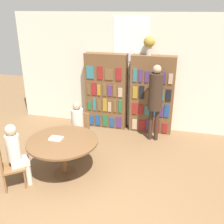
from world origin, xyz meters
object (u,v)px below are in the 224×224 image
at_px(chair_near_camera, 8,164).
at_px(flower_vase, 149,43).
at_px(bookshelf_right, 152,95).
at_px(chair_left_side, 80,130).
at_px(reading_table, 63,145).
at_px(librarian_standing, 156,95).
at_px(seated_reader_left, 77,125).
at_px(seated_reader_right, 16,152).
at_px(bookshelf_left, 106,91).

bearing_deg(chair_near_camera, flower_vase, 107.24).
height_order(bookshelf_right, chair_left_side, bookshelf_right).
xyz_separation_m(reading_table, librarian_standing, (1.54, 1.91, 0.54)).
relative_size(bookshelf_right, reading_table, 1.48).
distance_m(bookshelf_right, chair_left_side, 2.08).
distance_m(reading_table, librarian_standing, 2.51).
bearing_deg(seated_reader_left, seated_reader_right, 63.05).
height_order(chair_left_side, seated_reader_left, seated_reader_left).
distance_m(chair_near_camera, seated_reader_right, 0.28).
bearing_deg(bookshelf_right, flower_vase, 178.06).
bearing_deg(seated_reader_right, chair_near_camera, -90.00).
xyz_separation_m(bookshelf_left, seated_reader_right, (-0.84, -2.94, -0.30)).
height_order(bookshelf_left, bookshelf_right, same).
distance_m(bookshelf_right, chair_near_camera, 3.80).
bearing_deg(seated_reader_left, bookshelf_right, -135.36).
bearing_deg(reading_table, librarian_standing, 51.11).
relative_size(flower_vase, librarian_standing, 0.24).
xyz_separation_m(bookshelf_left, bookshelf_right, (1.22, -0.00, -0.00)).
height_order(seated_reader_left, librarian_standing, librarian_standing).
bearing_deg(bookshelf_left, chair_near_camera, -107.83).
bearing_deg(flower_vase, bookshelf_right, -1.94).
xyz_separation_m(chair_left_side, seated_reader_right, (-0.61, -1.54, 0.22)).
distance_m(seated_reader_left, seated_reader_right, 1.50).
bearing_deg(librarian_standing, seated_reader_right, -132.04).
relative_size(chair_near_camera, seated_reader_left, 0.72).
relative_size(flower_vase, reading_table, 0.33).
xyz_separation_m(flower_vase, chair_near_camera, (-2.06, -3.06, -1.81)).
distance_m(bookshelf_right, seated_reader_left, 2.16).
xyz_separation_m(bookshelf_right, reading_table, (-1.41, -2.41, -0.36)).
bearing_deg(chair_left_side, bookshelf_left, -102.22).
xyz_separation_m(bookshelf_left, reading_table, (-0.18, -2.41, -0.36)).
distance_m(bookshelf_left, seated_reader_left, 1.62).
height_order(seated_reader_left, seated_reader_right, seated_reader_right).
xyz_separation_m(bookshelf_right, librarian_standing, (0.13, -0.50, 0.18)).
distance_m(reading_table, seated_reader_right, 0.84).
bearing_deg(chair_near_camera, chair_left_side, 117.00).
xyz_separation_m(chair_near_camera, seated_reader_left, (0.76, 1.48, 0.21)).
height_order(flower_vase, reading_table, flower_vase).
relative_size(bookshelf_right, seated_reader_left, 1.65).
bearing_deg(librarian_standing, chair_near_camera, -132.52).
bearing_deg(chair_near_camera, reading_table, 90.00).
xyz_separation_m(bookshelf_right, flower_vase, (-0.14, 0.00, 1.29)).
distance_m(seated_reader_left, librarian_standing, 1.97).
distance_m(reading_table, chair_near_camera, 1.03).
bearing_deg(chair_left_side, reading_table, 90.00).
relative_size(flower_vase, seated_reader_right, 0.36).
relative_size(bookshelf_right, flower_vase, 4.48).
distance_m(reading_table, chair_left_side, 1.03).
distance_m(bookshelf_left, bookshelf_right, 1.22).
height_order(bookshelf_right, chair_near_camera, bookshelf_right).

